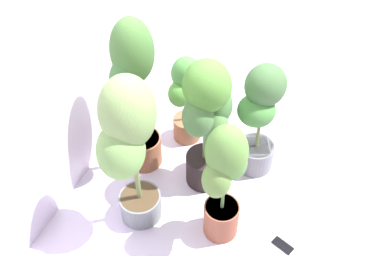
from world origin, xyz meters
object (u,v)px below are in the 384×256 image
at_px(potted_plant_back_center, 134,90).
at_px(cell_phone, 283,246).
at_px(potted_plant_front_right, 259,116).
at_px(potted_plant_center, 207,118).
at_px(potted_plant_front_left, 224,179).
at_px(potted_plant_back_right, 185,98).
at_px(potted_plant_back_left, 128,143).

bearing_deg(potted_plant_back_center, cell_phone, -105.48).
height_order(potted_plant_front_right, cell_phone, potted_plant_front_right).
relative_size(potted_plant_center, cell_phone, 5.44).
bearing_deg(potted_plant_front_left, potted_plant_back_center, 64.83).
relative_size(potted_plant_back_right, potted_plant_front_left, 0.82).
relative_size(potted_plant_back_center, cell_phone, 6.38).
height_order(potted_plant_back_right, potted_plant_center, potted_plant_center).
xyz_separation_m(potted_plant_back_left, potted_plant_front_right, (0.60, -0.50, -0.17)).
bearing_deg(potted_plant_back_right, potted_plant_front_left, -143.27).
height_order(potted_plant_back_right, cell_phone, potted_plant_back_right).
bearing_deg(potted_plant_front_right, potted_plant_center, 130.66).
bearing_deg(cell_phone, potted_plant_front_right, -125.73).
relative_size(potted_plant_back_right, potted_plant_center, 0.73).
bearing_deg(potted_plant_front_right, potted_plant_back_left, 140.41).
distance_m(potted_plant_back_left, potted_plant_front_left, 0.49).
distance_m(potted_plant_back_left, potted_plant_front_right, 0.80).
height_order(potted_plant_front_left, potted_plant_front_right, potted_plant_front_left).
height_order(potted_plant_center, cell_phone, potted_plant_center).
distance_m(potted_plant_front_left, potted_plant_back_center, 0.70).
xyz_separation_m(potted_plant_back_center, cell_phone, (-0.27, -0.97, -0.59)).
distance_m(potted_plant_center, cell_phone, 0.80).
height_order(potted_plant_front_left, potted_plant_center, potted_plant_center).
bearing_deg(potted_plant_back_left, potted_plant_back_right, -0.93).
distance_m(potted_plant_front_right, cell_phone, 0.72).
bearing_deg(cell_phone, potted_plant_front_left, -63.59).
bearing_deg(cell_phone, potted_plant_back_left, -59.81).
bearing_deg(potted_plant_back_right, potted_plant_back_center, 150.56).
xyz_separation_m(potted_plant_back_left, cell_phone, (0.11, -0.80, -0.59)).
distance_m(potted_plant_back_right, potted_plant_back_center, 0.43).
bearing_deg(potted_plant_front_right, potted_plant_back_center, 108.93).
distance_m(potted_plant_back_center, cell_phone, 1.16).
distance_m(potted_plant_back_right, potted_plant_center, 0.41).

